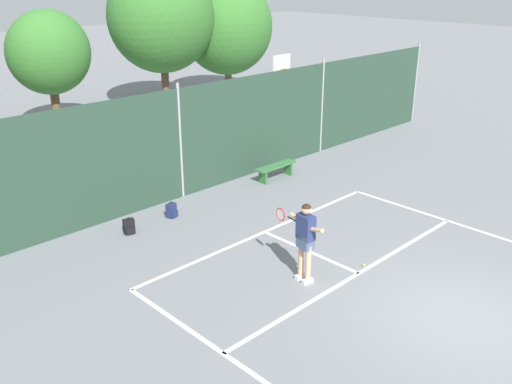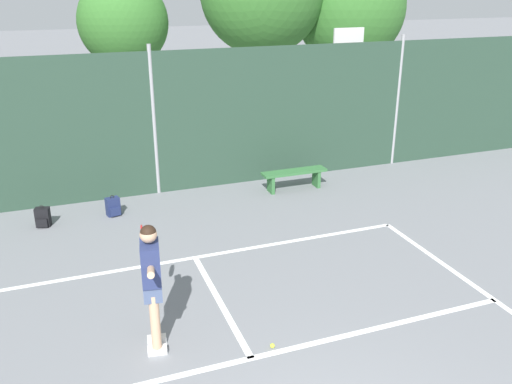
% 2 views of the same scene
% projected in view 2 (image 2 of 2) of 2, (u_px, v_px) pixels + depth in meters
% --- Properties ---
extents(chainlink_fence, '(26.09, 0.09, 3.45)m').
position_uv_depth(chainlink_fence, '(154.00, 125.00, 12.33)').
color(chainlink_fence, '#284233').
rests_on(chainlink_fence, ground).
extents(basketball_hoop, '(0.90, 0.67, 3.55)m').
position_uv_depth(basketball_hoop, '(346.00, 74.00, 15.03)').
color(basketball_hoop, '#284CB2').
rests_on(basketball_hoop, ground).
extents(treeline_backdrop, '(26.76, 4.64, 6.98)m').
position_uv_depth(treeline_backdrop, '(111.00, 0.00, 19.76)').
color(treeline_backdrop, brown).
rests_on(treeline_backdrop, ground).
extents(tennis_player, '(0.31, 1.44, 1.85)m').
position_uv_depth(tennis_player, '(152.00, 277.00, 7.05)').
color(tennis_player, silver).
rests_on(tennis_player, ground).
extents(tennis_ball, '(0.07, 0.07, 0.07)m').
position_uv_depth(tennis_ball, '(272.00, 346.00, 7.43)').
color(tennis_ball, '#CCE033').
rests_on(tennis_ball, ground).
extents(backpack_black, '(0.32, 0.30, 0.46)m').
position_uv_depth(backpack_black, '(43.00, 218.00, 11.07)').
color(backpack_black, black).
rests_on(backpack_black, ground).
extents(backpack_navy, '(0.32, 0.30, 0.46)m').
position_uv_depth(backpack_navy, '(113.00, 207.00, 11.60)').
color(backpack_navy, navy).
rests_on(backpack_navy, ground).
extents(courtside_bench, '(1.60, 0.36, 0.48)m').
position_uv_depth(courtside_bench, '(294.00, 175.00, 12.99)').
color(courtside_bench, '#336B38').
rests_on(courtside_bench, ground).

